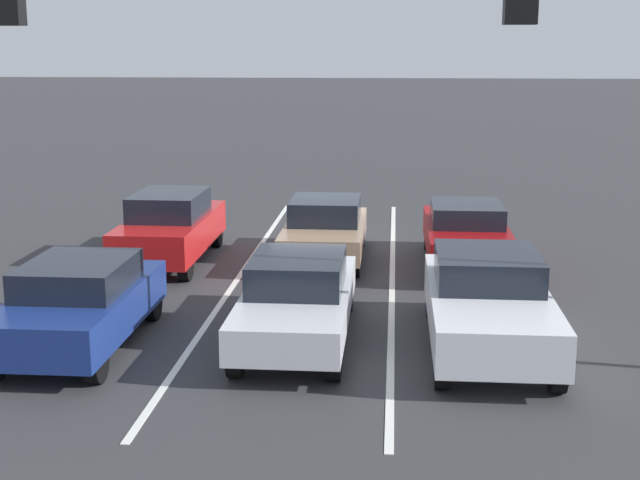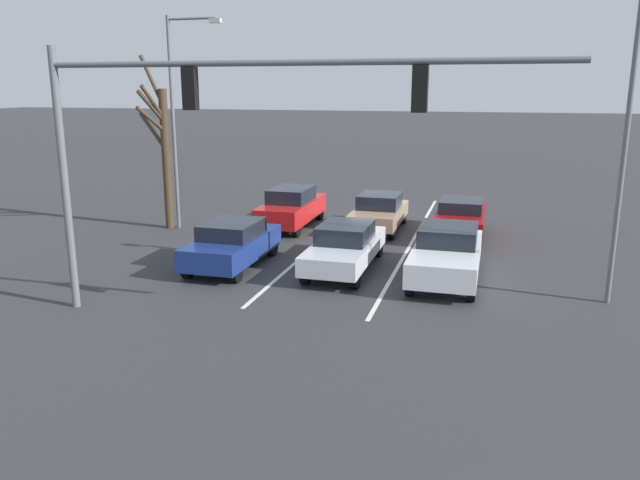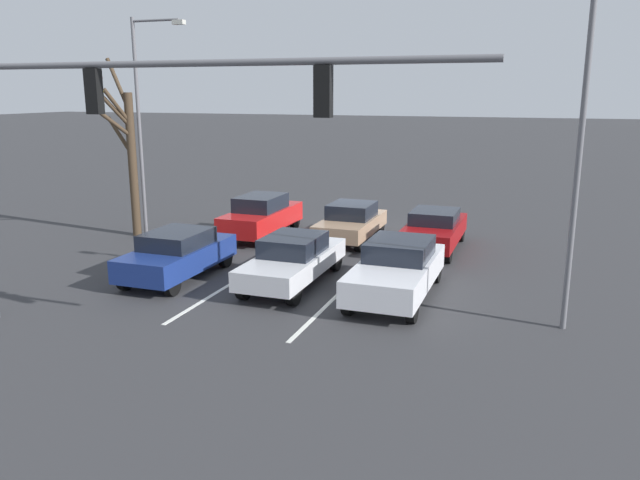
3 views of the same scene
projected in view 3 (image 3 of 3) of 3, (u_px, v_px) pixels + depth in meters
name	position (u px, v px, depth m)	size (l,w,h in m)	color
ground_plane	(357.00, 234.00, 24.93)	(240.00, 240.00, 0.00)	#333335
lane_stripe_left_divider	(381.00, 253.00, 22.02)	(0.12, 17.17, 0.01)	silver
lane_stripe_center_divider	(295.00, 245.00, 23.10)	(0.12, 17.17, 0.01)	silver
car_white_leftlane_front	(397.00, 269.00, 17.20)	(1.90, 4.76, 1.57)	silver
car_navy_rightlane_front	(178.00, 254.00, 18.96)	(1.82, 4.24, 1.46)	navy
car_silver_midlane_front	(293.00, 259.00, 18.38)	(1.74, 4.77, 1.46)	silver
car_tan_midlane_second	(351.00, 222.00, 23.72)	(1.80, 4.14, 1.44)	tan
car_maroon_leftlane_second	(434.00, 229.00, 22.33)	(1.78, 4.50, 1.45)	maroon
car_red_rightlane_second	(261.00, 215.00, 24.41)	(1.71, 4.48, 1.63)	red
traffic_signal_gantry	(102.00, 125.00, 13.39)	(12.06, 0.37, 6.57)	slate
street_lamp_right_shoulder	(144.00, 113.00, 23.56)	(2.26, 0.24, 8.22)	slate
street_lamp_left_shoulder	(575.00, 126.00, 13.98)	(1.55, 0.24, 8.50)	slate
bare_tree_near	(129.00, 153.00, 23.98)	(1.45, 1.69, 6.81)	#423323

